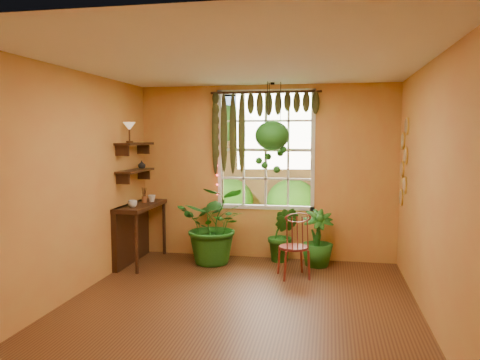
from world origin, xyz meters
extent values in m
plane|color=brown|center=(0.00, 0.00, 0.00)|extent=(4.50, 4.50, 0.00)
plane|color=white|center=(0.00, 0.00, 2.70)|extent=(4.50, 4.50, 0.00)
plane|color=gold|center=(0.00, 2.25, 1.35)|extent=(4.00, 0.00, 4.00)
plane|color=gold|center=(-2.00, 0.00, 1.35)|extent=(0.00, 4.50, 4.50)
plane|color=gold|center=(2.00, 0.00, 1.35)|extent=(0.00, 4.50, 4.50)
cube|color=white|center=(0.00, 2.28, 1.70)|extent=(1.52, 0.10, 1.86)
cube|color=white|center=(0.00, 2.31, 1.70)|extent=(1.38, 0.01, 1.78)
cylinder|color=#371A0F|center=(0.00, 2.17, 2.58)|extent=(1.70, 0.04, 0.04)
cube|color=#371A0F|center=(-1.80, 1.60, 0.87)|extent=(0.40, 1.20, 0.06)
cube|color=#371A0F|center=(-1.96, 1.60, 0.45)|extent=(0.08, 1.18, 0.90)
cylinder|color=#371A0F|center=(-1.64, 1.05, 0.43)|extent=(0.05, 0.05, 0.86)
cylinder|color=#371A0F|center=(-1.64, 2.15, 0.43)|extent=(0.05, 0.05, 0.86)
cube|color=#371A0F|center=(-1.88, 1.60, 1.40)|extent=(0.25, 0.90, 0.04)
cube|color=#371A0F|center=(-1.88, 1.60, 1.80)|extent=(0.25, 0.90, 0.04)
cube|color=#215317|center=(0.00, 7.25, -0.02)|extent=(14.00, 10.00, 0.04)
cube|color=olive|center=(0.00, 5.45, 0.90)|extent=(12.00, 0.10, 1.80)
plane|color=#8CB8EB|center=(0.00, 9.05, 1.55)|extent=(12.00, 0.00, 12.00)
cylinder|color=maroon|center=(0.52, 1.31, 0.41)|extent=(0.50, 0.50, 0.04)
torus|color=maroon|center=(0.58, 1.15, 0.85)|extent=(0.36, 0.16, 0.37)
imported|color=#1A5516|center=(-0.69, 1.77, 0.59)|extent=(1.15, 1.02, 1.18)
imported|color=#1A5516|center=(0.30, 2.05, 0.42)|extent=(0.50, 0.42, 0.85)
imported|color=#1A5516|center=(0.82, 1.91, 0.42)|extent=(0.57, 0.57, 0.83)
ellipsoid|color=black|center=(0.14, 1.94, 1.85)|extent=(0.30, 0.30, 0.18)
ellipsoid|color=#1A5516|center=(0.14, 1.94, 1.92)|extent=(0.51, 0.51, 0.43)
imported|color=silver|center=(-1.78, 1.26, 0.95)|extent=(0.16, 0.16, 0.10)
imported|color=beige|center=(-1.72, 1.84, 0.95)|extent=(0.14, 0.14, 0.11)
cylinder|color=brown|center=(-1.80, 1.74, 0.95)|extent=(0.08, 0.08, 0.10)
imported|color=#B2AD99|center=(-1.87, 1.83, 1.48)|extent=(0.12, 0.12, 0.12)
cylinder|color=#512E17|center=(-1.86, 1.38, 1.83)|extent=(0.10, 0.10, 0.03)
cylinder|color=#512E17|center=(-1.86, 1.38, 1.93)|extent=(0.02, 0.02, 0.18)
cone|color=slate|center=(-1.86, 1.38, 2.06)|extent=(0.18, 0.18, 0.12)
camera|label=1|loc=(0.98, -4.95, 1.93)|focal=35.00mm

